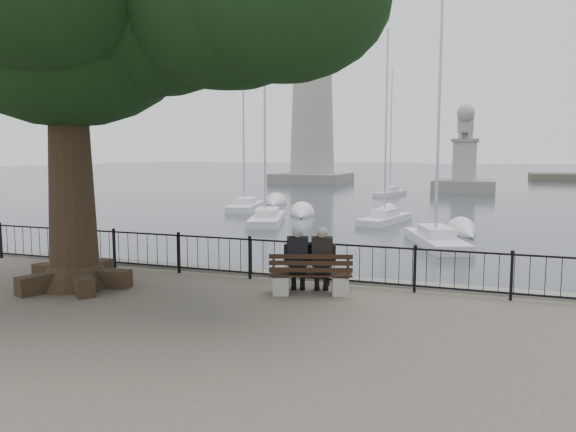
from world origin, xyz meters
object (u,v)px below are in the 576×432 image
at_px(person_left, 298,263).
at_px(person_right, 322,263).
at_px(lighthouse, 312,92).
at_px(bench, 311,280).
at_px(lion_monument, 464,171).

distance_m(person_left, person_right, 0.53).
bearing_deg(person_left, lighthouse, 107.08).
xyz_separation_m(bench, person_left, (-0.30, 0.01, 0.36)).
bearing_deg(person_left, lion_monument, 88.32).
relative_size(person_left, person_right, 1.00).
xyz_separation_m(person_right, lighthouse, (-19.08, 60.31, 10.39)).
distance_m(bench, person_left, 0.47).
height_order(person_right, lighthouse, lighthouse).
xyz_separation_m(person_right, lion_monument, (0.92, 48.24, 0.56)).
bearing_deg(person_right, lion_monument, 88.91).
height_order(person_left, person_right, same).
xyz_separation_m(person_left, lighthouse, (-18.58, 60.47, 10.39)).
xyz_separation_m(lighthouse, lion_monument, (20.00, -12.07, -9.83)).
xyz_separation_m(person_left, person_right, (0.50, 0.16, 0.00)).
distance_m(person_left, lion_monument, 48.42).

